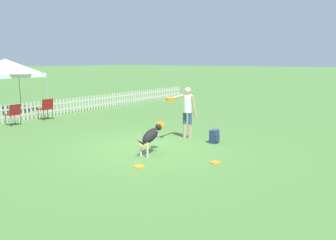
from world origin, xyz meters
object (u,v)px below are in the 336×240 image
object	(u,v)px
leaping_dog	(151,135)
frisbee_midfield	(140,166)
folding_chair_center	(46,107)
frisbee_near_handler	(215,162)
frisbee_near_dog	(142,145)
backpack_on_grass	(214,137)
canopy_tent_main	(6,68)
handler_person	(186,106)
folding_chair_green_right	(14,113)

from	to	relation	value
leaping_dog	frisbee_midfield	size ratio (longest dim) A/B	4.59
leaping_dog	frisbee_midfield	xyz separation A→B (m)	(-1.03, -0.51, -0.51)
frisbee_midfield	folding_chair_center	world-z (taller)	folding_chair_center
frisbee_near_handler	frisbee_near_dog	bearing A→B (deg)	86.52
backpack_on_grass	canopy_tent_main	distance (m)	11.22
backpack_on_grass	canopy_tent_main	size ratio (longest dim) A/B	0.15
leaping_dog	frisbee_midfield	bearing A→B (deg)	-70.93
handler_person	leaping_dog	xyz separation A→B (m)	(-2.08, -0.28, -0.54)
leaping_dog	canopy_tent_main	bearing A→B (deg)	165.81
handler_person	frisbee_midfield	distance (m)	3.38
folding_chair_green_right	canopy_tent_main	size ratio (longest dim) A/B	0.32
frisbee_midfield	folding_chair_green_right	distance (m)	7.36
folding_chair_green_right	canopy_tent_main	distance (m)	4.12
backpack_on_grass	canopy_tent_main	bearing A→B (deg)	94.28
frisbee_near_dog	canopy_tent_main	size ratio (longest dim) A/B	0.10
frisbee_midfield	leaping_dog	bearing A→B (deg)	26.16
handler_person	frisbee_near_dog	size ratio (longest dim) A/B	6.34
canopy_tent_main	frisbee_near_handler	bearing A→B (deg)	-94.39
frisbee_near_handler	folding_chair_green_right	size ratio (longest dim) A/B	0.31
handler_person	frisbee_near_handler	world-z (taller)	handler_person
frisbee_near_handler	folding_chair_center	bearing A→B (deg)	84.19
leaping_dog	canopy_tent_main	world-z (taller)	canopy_tent_main
frisbee_near_handler	folding_chair_green_right	xyz separation A→B (m)	(-0.63, 8.60, 0.50)
handler_person	folding_chair_green_right	xyz separation A→B (m)	(-2.35, 6.52, -0.55)
leaping_dog	folding_chair_center	distance (m)	7.06
handler_person	canopy_tent_main	size ratio (longest dim) A/B	0.62
frisbee_near_handler	folding_chair_green_right	world-z (taller)	folding_chair_green_right
backpack_on_grass	folding_chair_green_right	size ratio (longest dim) A/B	0.48
leaping_dog	folding_chair_center	xyz separation A→B (m)	(1.24, 6.95, 0.02)
frisbee_near_handler	folding_chair_center	size ratio (longest dim) A/B	0.29
frisbee_near_handler	frisbee_midfield	bearing A→B (deg)	136.96
leaping_dog	canopy_tent_main	xyz separation A→B (m)	(1.27, 10.25, 1.63)
folding_chair_center	folding_chair_green_right	size ratio (longest dim) A/B	1.07
handler_person	frisbee_midfield	size ratio (longest dim) A/B	6.34
handler_person	backpack_on_grass	distance (m)	1.36
leaping_dog	frisbee_midfield	world-z (taller)	leaping_dog
canopy_tent_main	backpack_on_grass	bearing A→B (deg)	-85.72
backpack_on_grass	folding_chair_green_right	world-z (taller)	folding_chair_green_right
frisbee_near_handler	folding_chair_green_right	bearing A→B (deg)	94.16
frisbee_near_dog	leaping_dog	bearing A→B (deg)	-123.03
frisbee_near_dog	handler_person	bearing A→B (deg)	-17.83
leaping_dog	folding_chair_green_right	size ratio (longest dim) A/B	1.43
frisbee_near_dog	canopy_tent_main	xyz separation A→B (m)	(0.77, 9.47, 2.13)
folding_chair_green_right	frisbee_near_handler	bearing A→B (deg)	91.61
leaping_dog	canopy_tent_main	size ratio (longest dim) A/B	0.45
folding_chair_center	folding_chair_green_right	world-z (taller)	folding_chair_center
frisbee_near_dog	backpack_on_grass	distance (m)	2.24
frisbee_near_dog	frisbee_midfield	xyz separation A→B (m)	(-1.54, -1.29, 0.00)
folding_chair_green_right	frisbee_midfield	bearing A→B (deg)	81.51
frisbee_near_dog	folding_chair_green_right	distance (m)	6.09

